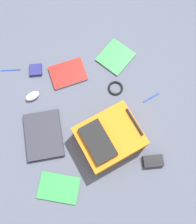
% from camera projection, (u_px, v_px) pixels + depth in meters
% --- Properties ---
extents(ground_plane, '(3.73, 3.73, 0.00)m').
position_uv_depth(ground_plane, '(93.00, 112.00, 1.83)').
color(ground_plane, '#4C5160').
extents(backpack, '(0.37, 0.42, 0.20)m').
position_uv_depth(backpack, '(109.00, 138.00, 1.68)').
color(backpack, orange).
rests_on(backpack, ground_plane).
extents(laptop, '(0.37, 0.31, 0.03)m').
position_uv_depth(laptop, '(44.00, 135.00, 1.76)').
color(laptop, '#24242C').
rests_on(laptop, ground_plane).
extents(book_manual, '(0.30, 0.30, 0.01)m').
position_uv_depth(book_manual, '(116.00, 57.00, 1.94)').
color(book_manual, silver).
rests_on(book_manual, ground_plane).
extents(book_comic, '(0.19, 0.26, 0.02)m').
position_uv_depth(book_comic, '(68.00, 73.00, 1.90)').
color(book_comic, silver).
rests_on(book_comic, ground_plane).
extents(book_red, '(0.28, 0.31, 0.01)m').
position_uv_depth(book_red, '(59.00, 188.00, 1.68)').
color(book_red, silver).
rests_on(book_red, ground_plane).
extents(computer_mouse, '(0.07, 0.11, 0.04)m').
position_uv_depth(computer_mouse, '(32.00, 96.00, 1.84)').
color(computer_mouse, silver).
rests_on(computer_mouse, ground_plane).
extents(cable_coil, '(0.11, 0.11, 0.01)m').
position_uv_depth(cable_coil, '(116.00, 88.00, 1.87)').
color(cable_coil, black).
rests_on(cable_coil, ground_plane).
extents(power_brick, '(0.11, 0.15, 0.03)m').
position_uv_depth(power_brick, '(153.00, 161.00, 1.71)').
color(power_brick, black).
rests_on(power_brick, ground_plane).
extents(pen_black, '(0.05, 0.14, 0.01)m').
position_uv_depth(pen_black, '(11.00, 70.00, 1.91)').
color(pen_black, '#1933B2').
rests_on(pen_black, ground_plane).
extents(pen_blue, '(0.03, 0.13, 0.01)m').
position_uv_depth(pen_blue, '(151.00, 98.00, 1.85)').
color(pen_blue, '#1933B2').
rests_on(pen_blue, ground_plane).
extents(earbud_pouch, '(0.11, 0.11, 0.03)m').
position_uv_depth(earbud_pouch, '(36.00, 70.00, 1.91)').
color(earbud_pouch, navy).
rests_on(earbud_pouch, ground_plane).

